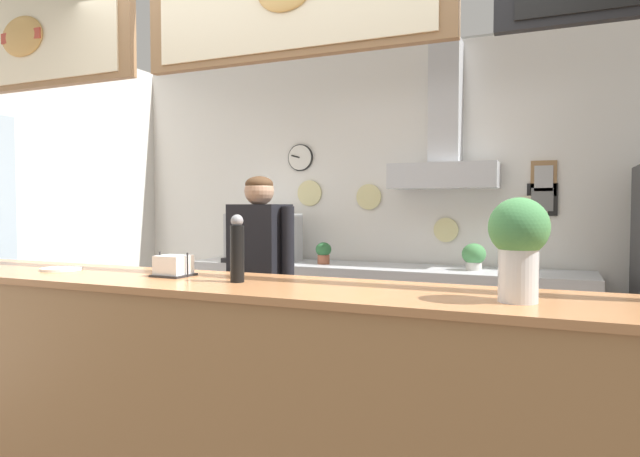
% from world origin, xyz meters
% --- Properties ---
extents(back_wall_assembly, '(5.55, 2.49, 2.77)m').
position_xyz_m(back_wall_assembly, '(0.02, 2.18, 1.49)').
color(back_wall_assembly, '#9E9E99').
rests_on(back_wall_assembly, ground_plane).
extents(service_counter, '(4.93, 0.60, 1.08)m').
position_xyz_m(service_counter, '(0.00, -0.29, 0.54)').
color(service_counter, '#B77F4C').
rests_on(service_counter, ground_plane).
extents(back_prep_counter, '(3.26, 0.60, 0.91)m').
position_xyz_m(back_prep_counter, '(-0.19, 1.97, 0.45)').
color(back_prep_counter, silver).
rests_on(back_prep_counter, ground_plane).
extents(shop_worker, '(0.53, 0.28, 1.59)m').
position_xyz_m(shop_worker, '(-0.59, 0.77, 0.86)').
color(shop_worker, '#232328').
rests_on(shop_worker, ground_plane).
extents(espresso_machine, '(0.60, 0.45, 0.42)m').
position_xyz_m(espresso_machine, '(-1.22, 1.94, 1.12)').
color(espresso_machine, '#B7BABF').
rests_on(espresso_machine, back_prep_counter).
extents(potted_rosemary, '(0.18, 0.18, 0.20)m').
position_xyz_m(potted_rosemary, '(0.58, 1.97, 1.02)').
color(potted_rosemary, beige).
rests_on(potted_rosemary, back_prep_counter).
extents(potted_thyme, '(0.13, 0.13, 0.18)m').
position_xyz_m(potted_thyme, '(-0.64, 1.94, 1.01)').
color(potted_thyme, '#9E563D').
rests_on(potted_thyme, back_prep_counter).
extents(napkin_holder, '(0.16, 0.16, 0.11)m').
position_xyz_m(napkin_holder, '(-0.47, -0.24, 1.12)').
color(napkin_holder, '#262628').
rests_on(napkin_holder, service_counter).
extents(pepper_grinder, '(0.06, 0.06, 0.29)m').
position_xyz_m(pepper_grinder, '(-0.09, -0.30, 1.22)').
color(pepper_grinder, black).
rests_on(pepper_grinder, service_counter).
extents(condiment_plate, '(0.20, 0.20, 0.01)m').
position_xyz_m(condiment_plate, '(-1.15, -0.27, 1.08)').
color(condiment_plate, white).
rests_on(condiment_plate, service_counter).
extents(basil_vase, '(0.20, 0.20, 0.35)m').
position_xyz_m(basil_vase, '(1.03, -0.34, 1.27)').
color(basil_vase, silver).
rests_on(basil_vase, service_counter).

